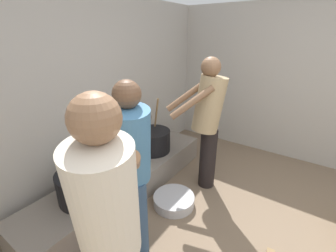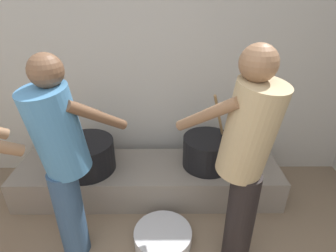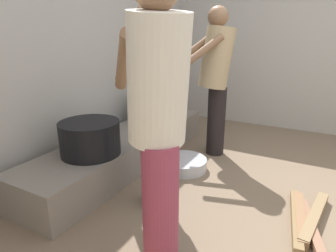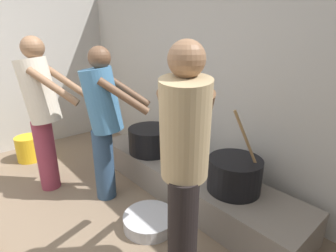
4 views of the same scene
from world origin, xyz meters
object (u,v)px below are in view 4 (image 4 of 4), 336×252
Objects in this scene: cooking_pot_main at (234,174)px; cook_in_blue_shirt at (104,117)px; cook_in_cream_shirt at (42,107)px; cook_in_tan_shirt at (184,156)px; metal_mixing_bowl at (149,221)px; bucket_yellow_plastic at (29,148)px; cooking_pot_secondary at (151,140)px.

cooking_pot_main is 1.31m from cook_in_blue_shirt.
cook_in_cream_shirt is (-0.56, -0.39, 0.05)m from cook_in_blue_shirt.
cook_in_tan_shirt is 1.01m from metal_mixing_bowl.
cook_in_cream_shirt is (-1.74, -0.31, 0.01)m from cook_in_tan_shirt.
cooking_pot_main is 2.23× the size of bucket_yellow_plastic.
cook_in_tan_shirt reaches higher than bucket_yellow_plastic.
cook_in_cream_shirt is (-1.63, -1.04, 0.45)m from cooking_pot_main.
cook_in_cream_shirt is at bearing -169.79° from cook_in_tan_shirt.
cook_in_tan_shirt reaches higher than cook_in_blue_shirt.
cook_in_cream_shirt is at bearing 0.17° from bucket_yellow_plastic.
metal_mixing_bowl is at bearing 168.45° from cook_in_tan_shirt.
metal_mixing_bowl is (-0.42, -0.62, -0.41)m from cooking_pot_main.
cook_in_cream_shirt is (-0.51, -0.98, 0.46)m from cooking_pot_secondary.
cooking_pot_main is at bearing 98.57° from cook_in_tan_shirt.
cooking_pot_secondary is (-1.12, -0.06, -0.00)m from cooking_pot_main.
cook_in_blue_shirt is 0.96× the size of cook_in_tan_shirt.
cook_in_tan_shirt is (1.18, -0.07, 0.04)m from cook_in_blue_shirt.
cook_in_tan_shirt is at bearing -81.43° from cooking_pot_main.
cook_in_tan_shirt is 4.76× the size of bucket_yellow_plastic.
metal_mixing_bowl is (1.22, 0.42, -0.87)m from cook_in_cream_shirt.
cook_in_blue_shirt is at bearing -148.63° from cooking_pot_main.
metal_mixing_bowl is (-0.53, 0.11, -0.85)m from cook_in_tan_shirt.
cook_in_blue_shirt reaches higher than metal_mixing_bowl.
cook_in_tan_shirt reaches higher than cooking_pot_secondary.
cooking_pot_main is 1.12m from cooking_pot_secondary.
bucket_yellow_plastic reaches higher than metal_mixing_bowl.
cook_in_blue_shirt reaches higher than cooking_pot_main.
cooking_pot_secondary is at bearing 34.62° from bucket_yellow_plastic.
bucket_yellow_plastic is (-1.48, -0.39, -0.70)m from cook_in_blue_shirt.
cook_in_blue_shirt is at bearing 176.38° from cook_in_tan_shirt.
cooking_pot_secondary reaches higher than metal_mixing_bowl.
cooking_pot_main is 0.49× the size of cook_in_blue_shirt.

